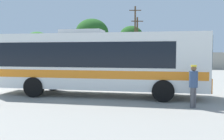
{
  "coord_description": "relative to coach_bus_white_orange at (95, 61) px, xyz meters",
  "views": [
    {
      "loc": [
        3.0,
        -14.56,
        2.33
      ],
      "look_at": [
        0.24,
        0.66,
        1.27
      ],
      "focal_mm": 42.06,
      "sensor_mm": 36.0,
      "label": 1
    }
  ],
  "objects": [
    {
      "name": "utility_pole_far",
      "position": [
        -0.32,
        26.41,
        2.92
      ],
      "size": [
        1.8,
        0.39,
        9.22
      ],
      "color": "#4C3823",
      "rests_on": "ground_plane"
    },
    {
      "name": "roadside_tree_midright",
      "position": [
        -1.2,
        29.16,
        3.06
      ],
      "size": [
        3.79,
        3.79,
        6.58
      ],
      "color": "brown",
      "rests_on": "ground_plane"
    },
    {
      "name": "ground_plane",
      "position": [
        0.39,
        10.92,
        -1.87
      ],
      "size": [
        300.0,
        300.0,
        0.0
      ],
      "primitive_type": "plane",
      "color": "gray"
    },
    {
      "name": "attendant_by_bus_door",
      "position": [
        4.79,
        -2.34,
        -0.85
      ],
      "size": [
        0.5,
        0.5,
        1.79
      ],
      "color": "#4C4C51",
      "rests_on": "ground_plane"
    },
    {
      "name": "parked_car_second_dark_blue",
      "position": [
        -7.89,
        19.4,
        -1.1
      ],
      "size": [
        4.29,
        2.28,
        1.45
      ],
      "color": "navy",
      "rests_on": "ground_plane"
    },
    {
      "name": "utility_pole_near",
      "position": [
        -0.01,
        26.65,
        2.11
      ],
      "size": [
        1.78,
        0.52,
        7.62
      ],
      "color": "#4C3823",
      "rests_on": "ground_plane"
    },
    {
      "name": "roadside_tree_left",
      "position": [
        -16.98,
        27.89,
        2.15
      ],
      "size": [
        4.07,
        4.07,
        5.77
      ],
      "color": "brown",
      "rests_on": "ground_plane"
    },
    {
      "name": "roadside_tree_midleft",
      "position": [
        -7.85,
        29.43,
        3.68
      ],
      "size": [
        5.53,
        5.53,
        7.92
      ],
      "color": "brown",
      "rests_on": "ground_plane"
    },
    {
      "name": "coach_bus_white_orange",
      "position": [
        0.0,
        0.0,
        0.0
      ],
      "size": [
        11.29,
        2.91,
        3.51
      ],
      "color": "white",
      "rests_on": "ground_plane"
    },
    {
      "name": "perimeter_wall",
      "position": [
        0.39,
        23.27,
        -0.73
      ],
      "size": [
        80.0,
        0.3,
        2.29
      ],
      "primitive_type": "cube",
      "color": "#9E998C",
      "rests_on": "ground_plane"
    },
    {
      "name": "parked_car_leftmost_white",
      "position": [
        -13.56,
        19.49,
        -1.11
      ],
      "size": [
        4.6,
        1.99,
        1.43
      ],
      "color": "silver",
      "rests_on": "ground_plane"
    }
  ]
}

